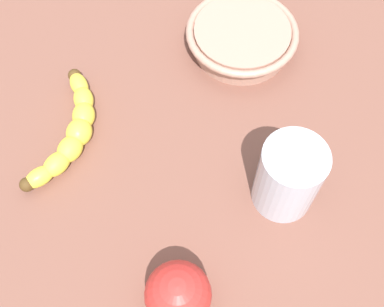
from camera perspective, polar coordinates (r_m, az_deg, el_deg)
wooden_tabletop at (r=69.99cm, az=-3.43°, el=-0.28°), size 120.00×120.00×3.00cm
banana at (r=70.21cm, az=-14.01°, el=2.63°), size 20.18×9.06×3.58cm
smoothie_glass at (r=61.80cm, az=11.25°, el=-2.80°), size 8.10×8.10×11.14cm
ceramic_bowl at (r=77.68cm, az=5.86°, el=13.47°), size 17.41×17.41×4.29cm
apple_fruit at (r=57.61cm, az=-1.66°, el=-16.23°), size 7.78×7.78×7.78cm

